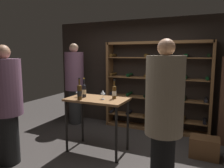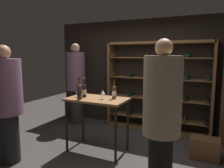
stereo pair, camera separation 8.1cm
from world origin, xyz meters
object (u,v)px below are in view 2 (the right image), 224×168
person_guest_plum_blouse (76,80)px  wine_crate (205,148)px  person_host_in_suit (162,115)px  wine_bottle_green_slim (84,90)px  wine_glass_stemmed_center (78,91)px  person_bystander_dark_jacket (6,100)px  wine_glass_stemmed_left (103,93)px  wine_bottle_red_label (79,92)px  wine_rack (157,87)px  tasting_table (97,105)px  wine_bottle_gold_foil (114,92)px

person_guest_plum_blouse → wine_crate: bearing=13.8°
person_host_in_suit → wine_bottle_green_slim: 1.86m
wine_bottle_green_slim → wine_glass_stemmed_center: bearing=-156.9°
person_bystander_dark_jacket → person_host_in_suit: person_host_in_suit is taller
person_bystander_dark_jacket → person_guest_plum_blouse: size_ratio=0.94×
person_host_in_suit → wine_glass_stemmed_left: (-1.23, 0.85, 0.03)m
wine_glass_stemmed_left → person_guest_plum_blouse: bearing=139.6°
person_bystander_dark_jacket → wine_bottle_red_label: size_ratio=4.98×
wine_rack → tasting_table: 1.72m
wine_rack → person_bystander_dark_jacket: (-1.83, -2.55, 0.03)m
wine_bottle_gold_foil → wine_glass_stemmed_left: 0.21m
wine_rack → wine_crate: size_ratio=5.06×
wine_rack → wine_bottle_red_label: bearing=-117.7°
wine_rack → wine_bottle_gold_foil: size_ratio=7.08×
person_host_in_suit → wine_crate: person_host_in_suit is taller
wine_rack → wine_crate: 1.72m
person_host_in_suit → wine_bottle_gold_foil: (-1.07, 0.99, 0.03)m
person_host_in_suit → wine_bottle_green_slim: person_host_in_suit is taller
wine_rack → wine_glass_stemmed_left: 1.68m
person_bystander_dark_jacket → wine_glass_stemmed_center: 1.21m
wine_bottle_green_slim → wine_glass_stemmed_center: (-0.10, -0.04, -0.02)m
wine_bottle_red_label → wine_glass_stemmed_left: bearing=30.9°
person_bystander_dark_jacket → wine_crate: bearing=-164.8°
person_host_in_suit → wine_crate: 1.75m
person_bystander_dark_jacket → wine_glass_stemmed_center: bearing=-140.2°
person_guest_plum_blouse → wine_bottle_green_slim: person_guest_plum_blouse is taller
wine_bottle_gold_foil → wine_glass_stemmed_left: size_ratio=2.11×
person_bystander_dark_jacket → person_guest_plum_blouse: person_guest_plum_blouse is taller
wine_bottle_green_slim → wine_glass_stemmed_left: size_ratio=2.22×
person_host_in_suit → wine_bottle_red_label: size_ratio=5.05×
person_bystander_dark_jacket → wine_bottle_red_label: person_bystander_dark_jacket is taller
wine_crate → wine_bottle_green_slim: wine_bottle_green_slim is taller
wine_rack → wine_glass_stemmed_center: bearing=-124.5°
person_host_in_suit → person_bystander_dark_jacket: bearing=47.9°
person_host_in_suit → wine_glass_stemmed_center: 1.93m
wine_crate → wine_glass_stemmed_center: bearing=-165.0°
tasting_table → wine_glass_stemmed_left: size_ratio=6.70×
wine_crate → wine_bottle_red_label: 2.39m
person_guest_plum_blouse → wine_bottle_red_label: size_ratio=5.30×
wine_bottle_gold_foil → wine_bottle_green_slim: bearing=-169.2°
wine_crate → wine_glass_stemmed_left: size_ratio=2.95×
wine_crate → wine_glass_stemmed_left: bearing=-161.3°
wine_bottle_green_slim → person_guest_plum_blouse: bearing=130.7°
person_bystander_dark_jacket → wine_glass_stemmed_left: person_bystander_dark_jacket is taller
wine_glass_stemmed_left → person_bystander_dark_jacket: bearing=-142.0°
tasting_table → person_guest_plum_blouse: 1.78m
person_guest_plum_blouse → wine_glass_stemmed_center: size_ratio=14.47×
wine_rack → wine_glass_stemmed_left: (-0.59, -1.58, 0.09)m
wine_rack → wine_bottle_green_slim: bearing=-122.6°
wine_bottle_gold_foil → tasting_table: bearing=-159.0°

